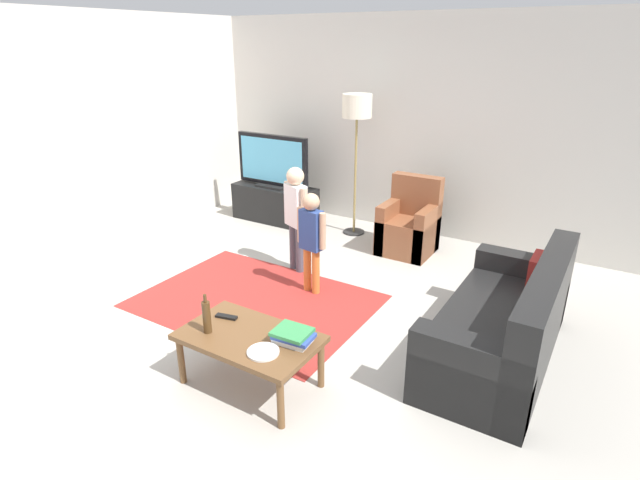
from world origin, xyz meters
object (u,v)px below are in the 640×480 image
object	(u,v)px
tv	(273,162)
book_stack	(293,336)
child_near_tv	(296,210)
tv_remote	(226,317)
couch	(509,329)
armchair	(410,227)
floor_lamp	(357,114)
coffee_table	(249,341)
child_center	(311,234)
bottle	(207,317)
plate	(263,352)
tv_stand	(275,204)

from	to	relation	value
tv	book_stack	size ratio (longest dim) A/B	3.75
child_near_tv	tv_remote	xyz separation A→B (m)	(0.54, -1.74, -0.27)
child_near_tv	tv_remote	world-z (taller)	child_near_tv
couch	tv_remote	xyz separation A→B (m)	(-1.83, -1.20, 0.14)
armchair	book_stack	size ratio (longest dim) A/B	3.07
floor_lamp	coffee_table	xyz separation A→B (m)	(0.85, -3.19, -1.17)
child_center	bottle	xyz separation A→B (m)	(0.14, -1.61, -0.07)
book_stack	coffee_table	bearing A→B (deg)	-163.04
floor_lamp	plate	xyz separation A→B (m)	(1.07, -3.31, -1.12)
couch	child_center	world-z (taller)	child_center
child_near_tv	tv_remote	bearing A→B (deg)	-72.71
floor_lamp	child_center	xyz separation A→B (m)	(0.42, -1.70, -0.92)
armchair	book_stack	xyz separation A→B (m)	(0.31, -2.90, 0.17)
bottle	tv_remote	distance (m)	0.25
couch	child_near_tv	world-z (taller)	child_near_tv
tv_remote	floor_lamp	bearing A→B (deg)	86.77
book_stack	tv	bearing A→B (deg)	128.63
child_center	plate	size ratio (longest dim) A/B	4.70
couch	bottle	distance (m)	2.31
child_center	book_stack	world-z (taller)	child_center
armchair	coffee_table	size ratio (longest dim) A/B	0.90
tv	child_center	size ratio (longest dim) A/B	1.06
tv	child_center	distance (m)	2.23
armchair	book_stack	distance (m)	2.92
tv_stand	coffee_table	xyz separation A→B (m)	(2.02, -3.04, 0.13)
floor_lamp	book_stack	world-z (taller)	floor_lamp
tv	child_near_tv	bearing A→B (deg)	-44.97
bottle	tv_remote	size ratio (longest dim) A/B	1.79
child_near_tv	book_stack	world-z (taller)	child_near_tv
tv	plate	xyz separation A→B (m)	(2.24, -3.14, -0.42)
tv	book_stack	distance (m)	3.76
coffee_table	child_near_tv	bearing A→B (deg)	114.58
child_center	bottle	size ratio (longest dim) A/B	3.41
child_center	tv_remote	bearing A→B (deg)	-85.03
book_stack	plate	bearing A→B (deg)	-113.51
armchair	plate	distance (m)	3.13
tv	child_center	xyz separation A→B (m)	(1.60, -1.53, -0.23)
tv	tv_remote	size ratio (longest dim) A/B	6.47
tv	couch	bearing A→B (deg)	-25.90
couch	child_near_tv	xyz separation A→B (m)	(-2.37, 0.54, 0.41)
armchair	coffee_table	bearing A→B (deg)	-90.09
tv_stand	bottle	xyz separation A→B (m)	(1.74, -3.16, 0.30)
couch	book_stack	size ratio (longest dim) A/B	6.13
tv	couch	size ratio (longest dim) A/B	0.61
child_near_tv	book_stack	bearing A→B (deg)	-56.46
tv_stand	child_center	size ratio (longest dim) A/B	1.16
tv_remote	bottle	bearing A→B (deg)	-98.04
child_center	tv_stand	bearing A→B (deg)	135.86
tv_stand	plate	size ratio (longest dim) A/B	5.45
floor_lamp	tv_stand	bearing A→B (deg)	-172.63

